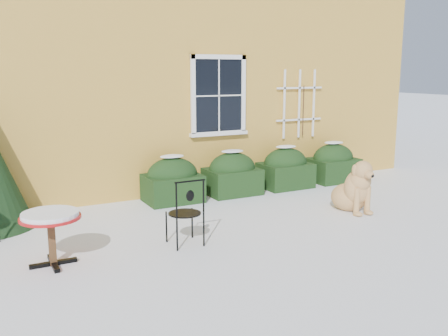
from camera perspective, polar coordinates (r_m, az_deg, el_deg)
ground at (r=7.61m, az=3.53°, el=-7.97°), size 80.00×80.00×0.00m
house at (r=13.68m, az=-12.09°, el=13.95°), size 12.40×8.40×6.40m
hedge_row at (r=10.43m, az=4.09°, el=-0.41°), size 4.95×0.80×0.91m
bistro_table at (r=6.76m, az=-19.21°, el=-5.76°), size 0.77×0.77×0.71m
patio_chair_near at (r=7.17m, az=-4.39°, el=-5.03°), size 0.47×0.47×0.99m
dog at (r=9.15m, az=14.67°, el=-2.45°), size 0.69×1.07×0.98m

